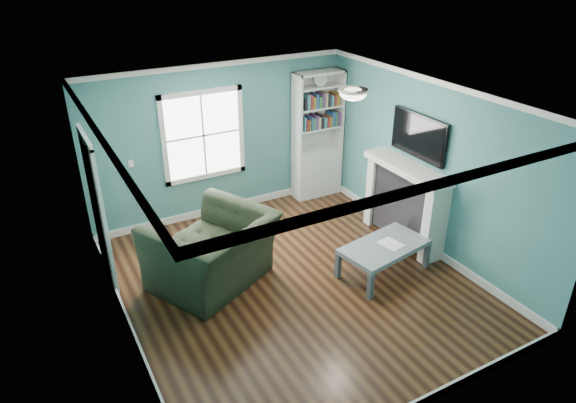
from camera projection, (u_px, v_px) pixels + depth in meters
floor at (294, 283)px, 7.17m from camera, size 5.00×5.00×0.00m
room_walls at (295, 180)px, 6.45m from camera, size 5.00×5.00×5.00m
trim at (294, 204)px, 6.61m from camera, size 4.50×5.00×2.60m
window at (203, 135)px, 8.33m from camera, size 1.40×0.06×1.50m
bookshelf at (317, 147)px, 9.31m from camera, size 0.90×0.35×2.31m
fireplace at (405, 204)px, 7.93m from camera, size 0.44×1.58×1.30m
tv at (419, 136)px, 7.49m from camera, size 0.06×1.10×0.65m
door at (97, 210)px, 6.82m from camera, size 0.12×0.98×2.17m
ceiling_fixture at (353, 93)px, 6.48m from camera, size 0.38×0.38×0.15m
light_switch at (131, 163)px, 7.92m from camera, size 0.08×0.01×0.12m
recliner at (211, 241)px, 6.90m from camera, size 1.81×1.57×1.33m
coffee_table at (384, 248)px, 7.23m from camera, size 1.36×0.89×0.46m
paper_sheet at (391, 244)px, 7.22m from camera, size 0.30×0.36×0.00m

